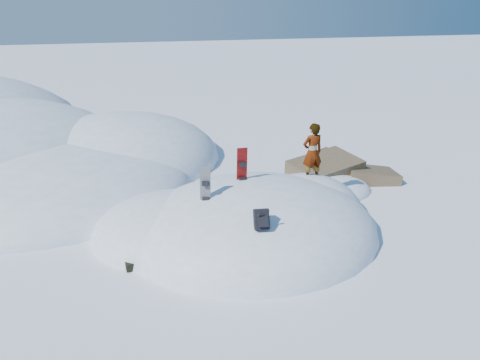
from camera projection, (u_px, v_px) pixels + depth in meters
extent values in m
plane|color=white|center=(254.00, 235.00, 13.02)|extent=(120.00, 120.00, 0.00)
ellipsoid|color=white|center=(254.00, 235.00, 13.02)|extent=(7.00, 6.00, 3.00)
ellipsoid|color=white|center=(172.00, 234.00, 13.05)|extent=(4.40, 4.00, 2.20)
ellipsoid|color=white|center=(304.00, 216.00, 14.15)|extent=(3.60, 3.20, 2.50)
ellipsoid|color=white|center=(48.00, 188.00, 16.15)|extent=(10.00, 9.00, 2.80)
ellipsoid|color=white|center=(121.00, 160.00, 18.98)|extent=(8.00, 8.00, 3.60)
ellipsoid|color=white|center=(60.00, 198.00, 15.36)|extent=(6.00, 5.00, 1.80)
cube|color=brown|center=(324.00, 177.00, 16.87)|extent=(2.82, 2.41, 1.62)
cube|color=brown|center=(369.00, 182.00, 16.95)|extent=(2.16, 1.80, 1.33)
cube|color=brown|center=(326.00, 167.00, 18.13)|extent=(2.08, 2.01, 1.10)
ellipsoid|color=white|center=(325.00, 191.00, 15.91)|extent=(3.20, 2.40, 1.00)
cube|color=#B30A09|center=(242.00, 174.00, 12.88)|extent=(0.29, 0.16, 1.54)
cube|color=black|center=(242.00, 164.00, 12.71)|extent=(0.19, 0.12, 0.13)
cube|color=black|center=(242.00, 180.00, 12.88)|extent=(0.19, 0.12, 0.13)
cube|color=black|center=(205.00, 193.00, 11.90)|extent=(0.33, 0.29, 1.44)
cube|color=black|center=(205.00, 183.00, 11.74)|extent=(0.20, 0.17, 0.13)
cube|color=black|center=(206.00, 199.00, 11.90)|extent=(0.20, 0.17, 0.13)
cube|color=black|center=(261.00, 219.00, 10.81)|extent=(0.39, 0.45, 0.54)
cube|color=black|center=(263.00, 221.00, 10.66)|extent=(0.26, 0.24, 0.29)
cylinder|color=black|center=(259.00, 217.00, 10.62)|extent=(0.04, 0.19, 0.36)
cylinder|color=black|center=(268.00, 216.00, 10.67)|extent=(0.04, 0.19, 0.36)
cube|color=black|center=(139.00, 261.00, 11.52)|extent=(0.81, 0.63, 0.20)
cube|color=black|center=(152.00, 252.00, 11.76)|extent=(0.47, 0.41, 0.13)
imported|color=slate|center=(312.00, 153.00, 13.76)|extent=(0.71, 0.52, 1.79)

